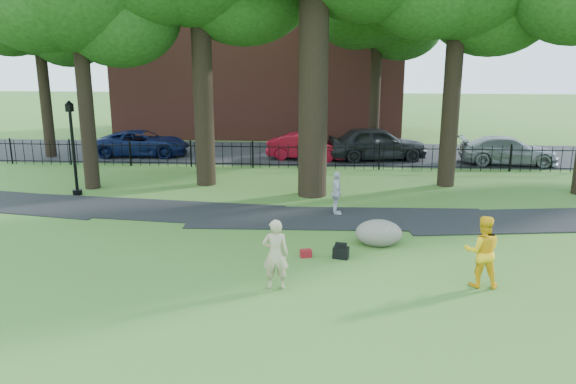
# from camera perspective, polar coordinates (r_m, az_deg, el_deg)

# --- Properties ---
(ground) EXTENTS (120.00, 120.00, 0.00)m
(ground) POSITION_cam_1_polar(r_m,az_deg,el_deg) (15.22, 1.60, -6.94)
(ground) COLOR #3D6523
(ground) RESTS_ON ground
(footpath) EXTENTS (36.07, 3.85, 0.03)m
(footpath) POSITION_cam_1_polar(r_m,az_deg,el_deg) (18.90, 5.19, -2.72)
(footpath) COLOR black
(footpath) RESTS_ON ground
(street) EXTENTS (80.00, 7.00, 0.02)m
(street) POSITION_cam_1_polar(r_m,az_deg,el_deg) (30.68, 3.00, 3.93)
(street) COLOR black
(street) RESTS_ON ground
(iron_fence) EXTENTS (44.00, 0.04, 1.20)m
(iron_fence) POSITION_cam_1_polar(r_m,az_deg,el_deg) (26.63, 2.82, 3.65)
(iron_fence) COLOR black
(iron_fence) RESTS_ON ground
(brick_building) EXTENTS (18.00, 8.00, 12.00)m
(brick_building) POSITION_cam_1_polar(r_m,az_deg,el_deg) (38.45, -2.78, 15.01)
(brick_building) COLOR brown
(brick_building) RESTS_ON ground
(woman) EXTENTS (0.65, 0.46, 1.71)m
(woman) POSITION_cam_1_polar(r_m,az_deg,el_deg) (13.20, -1.28, -6.35)
(woman) COLOR tan
(woman) RESTS_ON ground
(man) EXTENTS (0.90, 0.72, 1.75)m
(man) POSITION_cam_1_polar(r_m,az_deg,el_deg) (14.11, 19.12, -5.71)
(man) COLOR yellow
(man) RESTS_ON ground
(pedestrian) EXTENTS (0.46, 0.92, 1.50)m
(pedestrian) POSITION_cam_1_polar(r_m,az_deg,el_deg) (19.16, 4.95, -0.14)
(pedestrian) COLOR silver
(pedestrian) RESTS_ON ground
(boulder) EXTENTS (1.52, 1.26, 0.79)m
(boulder) POSITION_cam_1_polar(r_m,az_deg,el_deg) (16.50, 9.20, -3.96)
(boulder) COLOR slate
(boulder) RESTS_ON ground
(lamppost) EXTENTS (0.36, 0.36, 3.67)m
(lamppost) POSITION_cam_1_polar(r_m,az_deg,el_deg) (23.05, -20.97, 4.08)
(lamppost) COLOR black
(lamppost) RESTS_ON ground
(backpack) EXTENTS (0.47, 0.35, 0.31)m
(backpack) POSITION_cam_1_polar(r_m,az_deg,el_deg) (15.37, 5.40, -6.15)
(backpack) COLOR black
(backpack) RESTS_ON ground
(red_bag) EXTENTS (0.35, 0.27, 0.21)m
(red_bag) POSITION_cam_1_polar(r_m,az_deg,el_deg) (15.40, 1.83, -6.25)
(red_bag) COLOR maroon
(red_bag) RESTS_ON ground
(red_sedan) EXTENTS (4.23, 1.99, 1.34)m
(red_sedan) POSITION_cam_1_polar(r_m,az_deg,el_deg) (28.87, 1.97, 4.64)
(red_sedan) COLOR maroon
(red_sedan) RESTS_ON ground
(navy_van) EXTENTS (4.99, 2.55, 1.35)m
(navy_van) POSITION_cam_1_polar(r_m,az_deg,el_deg) (30.87, -14.57, 4.82)
(navy_van) COLOR #0D1842
(navy_van) RESTS_ON ground
(grey_car) EXTENTS (5.26, 2.78, 1.70)m
(grey_car) POSITION_cam_1_polar(r_m,az_deg,el_deg) (29.10, 9.01, 4.91)
(grey_car) COLOR black
(grey_car) RESTS_ON ground
(silver_car) EXTENTS (4.81, 2.24, 1.36)m
(silver_car) POSITION_cam_1_polar(r_m,az_deg,el_deg) (29.67, 21.45, 3.94)
(silver_car) COLOR gray
(silver_car) RESTS_ON ground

